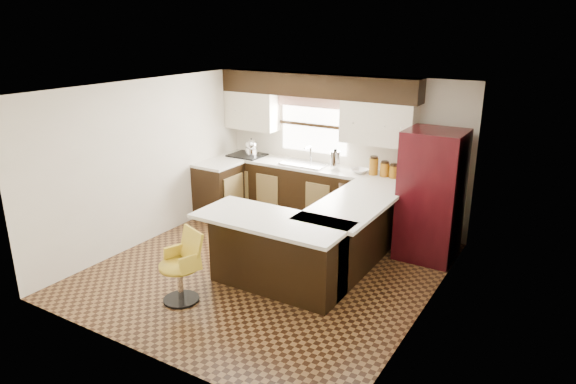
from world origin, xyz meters
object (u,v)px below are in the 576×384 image
Objects in this scene: peninsula_long at (350,236)px; peninsula_return at (277,254)px; bar_chair at (179,268)px; refrigerator at (431,195)px.

peninsula_return is (-0.53, -0.97, 0.00)m from peninsula_long.
peninsula_return reaches higher than bar_chair.
peninsula_return is 1.19m from bar_chair.
bar_chair is (-0.80, -0.87, -0.02)m from peninsula_return.
refrigerator is (0.79, 0.89, 0.45)m from peninsula_long.
refrigerator is 2.08× the size of bar_chair.
peninsula_long is 1.08× the size of refrigerator.
refrigerator is at bearing 72.92° from bar_chair.
peninsula_long is 2.25× the size of bar_chair.
peninsula_long is at bearing -131.75° from refrigerator.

